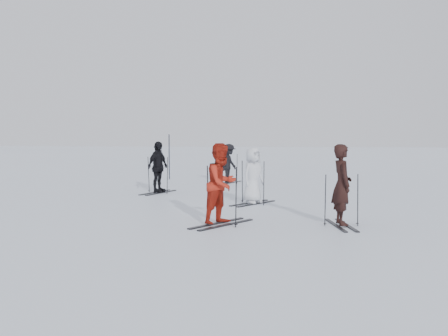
% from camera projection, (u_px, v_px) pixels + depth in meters
% --- Properties ---
extents(ground, '(120.00, 120.00, 0.00)m').
position_uv_depth(ground, '(219.00, 207.00, 13.53)').
color(ground, silver).
rests_on(ground, ground).
extents(skier_near_dark, '(0.53, 0.70, 1.74)m').
position_uv_depth(skier_near_dark, '(342.00, 186.00, 10.77)').
color(skier_near_dark, black).
rests_on(skier_near_dark, ground).
extents(skier_red, '(1.03, 1.08, 1.76)m').
position_uv_depth(skier_red, '(222.00, 185.00, 10.90)').
color(skier_red, '#9F1F12').
rests_on(skier_red, ground).
extents(skier_grey, '(0.84, 0.92, 1.57)m').
position_uv_depth(skier_grey, '(253.00, 176.00, 14.15)').
color(skier_grey, silver).
rests_on(skier_grey, ground).
extents(skier_uphill_left, '(0.74, 1.08, 1.70)m').
position_uv_depth(skier_uphill_left, '(158.00, 168.00, 16.73)').
color(skier_uphill_left, black).
rests_on(skier_uphill_left, ground).
extents(skier_uphill_far, '(0.89, 1.14, 1.55)m').
position_uv_depth(skier_uphill_far, '(229.00, 164.00, 20.15)').
color(skier_uphill_far, black).
rests_on(skier_uphill_far, ground).
extents(skis_near_dark, '(1.72, 1.12, 1.16)m').
position_uv_depth(skis_near_dark, '(342.00, 199.00, 10.79)').
color(skis_near_dark, black).
rests_on(skis_near_dark, ground).
extents(skis_red, '(2.06, 1.81, 1.33)m').
position_uv_depth(skis_red, '(222.00, 195.00, 10.91)').
color(skis_red, black).
rests_on(skis_red, ground).
extents(skis_grey, '(1.95, 1.73, 1.27)m').
position_uv_depth(skis_grey, '(253.00, 182.00, 14.16)').
color(skis_grey, black).
rests_on(skis_grey, ground).
extents(skis_uphill_left, '(1.94, 1.47, 1.26)m').
position_uv_depth(skis_uphill_left, '(158.00, 174.00, 16.74)').
color(skis_uphill_left, black).
rests_on(skis_uphill_left, ground).
extents(skis_uphill_far, '(1.87, 1.42, 1.22)m').
position_uv_depth(skis_uphill_far, '(229.00, 168.00, 20.16)').
color(skis_uphill_far, black).
rests_on(skis_uphill_far, ground).
extents(piste_marker, '(0.05, 0.05, 1.96)m').
position_uv_depth(piste_marker, '(169.00, 157.00, 21.65)').
color(piste_marker, black).
rests_on(piste_marker, ground).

